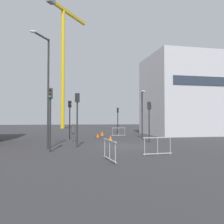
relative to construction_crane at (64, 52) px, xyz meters
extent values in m
plane|color=#333335|center=(4.30, -38.96, -18.17)|extent=(160.00, 160.00, 0.00)
cube|color=silver|center=(18.18, -26.78, -12.71)|extent=(13.63, 9.32, 10.92)
cube|color=#2D3847|center=(18.18, -31.48, -11.34)|extent=(11.45, 0.08, 1.10)
cylinder|color=yellow|center=(-0.13, -0.18, -4.24)|extent=(0.90, 0.90, 27.87)
cube|color=yellow|center=(1.37, 1.87, 10.10)|extent=(9.12, 12.10, 0.70)
cube|color=slate|center=(-2.87, -3.91, 10.10)|extent=(2.03, 2.16, 1.10)
cylinder|color=#2D2D30|center=(-1.47, -39.42, -14.11)|extent=(0.14, 0.14, 8.12)
cube|color=#2D2D30|center=(-1.93, -40.25, -10.15)|extent=(1.02, 1.72, 0.10)
ellipsoid|color=silver|center=(-2.39, -41.09, -10.17)|extent=(0.44, 0.24, 0.16)
cylinder|color=#2D2D30|center=(8.54, -31.58, -15.55)|extent=(0.14, 0.14, 5.25)
cube|color=#2D2D30|center=(8.31, -32.50, -13.02)|extent=(0.57, 1.87, 0.10)
ellipsoid|color=silver|center=(8.07, -33.42, -13.04)|extent=(0.44, 0.24, 0.16)
cylinder|color=#2D2D30|center=(0.70, -38.99, -16.44)|extent=(0.12, 0.12, 3.46)
cube|color=#2D2D30|center=(0.70, -38.99, -14.36)|extent=(0.36, 0.37, 0.70)
sphere|color=#390605|center=(0.59, -38.85, -14.14)|extent=(0.11, 0.11, 0.11)
sphere|color=#3C2905|center=(0.59, -38.85, -14.36)|extent=(0.11, 0.11, 0.11)
sphere|color=green|center=(0.59, -38.85, -14.58)|extent=(0.11, 0.11, 0.11)
cylinder|color=#2D2D30|center=(-1.23, -41.38, -16.42)|extent=(0.12, 0.12, 3.50)
cube|color=#2D2D30|center=(-1.23, -41.38, -14.33)|extent=(0.29, 0.32, 0.70)
sphere|color=#390605|center=(-1.26, -41.55, -14.11)|extent=(0.11, 0.11, 0.11)
sphere|color=#3C2905|center=(-1.26, -41.55, -14.33)|extent=(0.11, 0.11, 0.11)
sphere|color=green|center=(-1.26, -41.55, -14.55)|extent=(0.11, 0.11, 0.11)
cylinder|color=black|center=(0.40, -31.49, -16.46)|extent=(0.12, 0.12, 3.43)
cube|color=black|center=(0.40, -31.49, -14.40)|extent=(0.37, 0.37, 0.70)
sphere|color=#390605|center=(0.51, -31.62, -14.18)|extent=(0.11, 0.11, 0.11)
sphere|color=#F2A514|center=(0.51, -31.62, -14.40)|extent=(0.11, 0.11, 0.11)
sphere|color=#07330F|center=(0.51, -31.62, -14.62)|extent=(0.11, 0.11, 0.11)
cylinder|color=black|center=(7.72, -23.03, -16.59)|extent=(0.12, 0.12, 3.16)
cube|color=black|center=(7.72, -23.03, -14.67)|extent=(0.26, 0.30, 0.70)
sphere|color=red|center=(7.73, -22.86, -14.45)|extent=(0.11, 0.11, 0.11)
sphere|color=#3C2905|center=(7.73, -22.86, -14.67)|extent=(0.11, 0.11, 0.11)
sphere|color=#07330F|center=(7.73, -22.86, -14.89)|extent=(0.11, 0.11, 0.11)
cylinder|color=#2D2D30|center=(7.47, -36.62, -16.64)|extent=(0.12, 0.12, 3.07)
cube|color=#2D2D30|center=(7.47, -36.62, -14.75)|extent=(0.37, 0.36, 0.70)
sphere|color=red|center=(7.60, -36.74, -14.53)|extent=(0.11, 0.11, 0.11)
sphere|color=#3C2905|center=(7.60, -36.74, -14.75)|extent=(0.11, 0.11, 0.11)
sphere|color=#07330F|center=(7.60, -36.74, -14.97)|extent=(0.11, 0.11, 0.11)
cylinder|color=#4C4C51|center=(0.55, -34.14, -17.76)|extent=(0.14, 0.14, 0.83)
cylinder|color=#4C4C51|center=(0.75, -34.14, -17.76)|extent=(0.14, 0.14, 0.83)
cylinder|color=#4C4C51|center=(0.65, -34.14, -16.99)|extent=(0.34, 0.34, 0.70)
sphere|color=#8C6647|center=(0.65, -34.14, -16.53)|extent=(0.23, 0.23, 0.23)
cube|color=#B2B5BA|center=(1.92, -45.55, -17.12)|extent=(0.23, 2.21, 0.06)
cube|color=#B2B5BA|center=(1.92, -45.55, -18.07)|extent=(0.23, 2.21, 0.06)
cylinder|color=#B2B5BA|center=(2.00, -46.54, -17.65)|extent=(0.04, 0.04, 1.05)
cylinder|color=#B2B5BA|center=(1.92, -45.55, -17.65)|extent=(0.04, 0.04, 1.05)
cylinder|color=#B2B5BA|center=(1.84, -44.56, -17.65)|extent=(0.04, 0.04, 1.05)
cube|color=#B2B5BA|center=(5.12, -44.20, -17.12)|extent=(1.87, 0.18, 0.06)
cube|color=#B2B5BA|center=(5.12, -44.20, -18.07)|extent=(1.87, 0.18, 0.06)
cylinder|color=#B2B5BA|center=(4.28, -44.26, -17.65)|extent=(0.04, 0.04, 1.05)
cylinder|color=#B2B5BA|center=(5.12, -44.20, -17.65)|extent=(0.04, 0.04, 1.05)
cylinder|color=#B2B5BA|center=(5.96, -44.15, -17.65)|extent=(0.04, 0.04, 1.05)
cube|color=#B2B5BA|center=(6.69, -27.84, -17.12)|extent=(1.87, 0.32, 0.06)
cube|color=#B2B5BA|center=(6.69, -27.84, -18.07)|extent=(1.87, 0.32, 0.06)
cylinder|color=#B2B5BA|center=(5.85, -27.95, -17.65)|extent=(0.04, 0.04, 1.05)
cylinder|color=#B2B5BA|center=(6.69, -27.84, -17.65)|extent=(0.04, 0.04, 1.05)
cylinder|color=#B2B5BA|center=(7.53, -27.72, -17.65)|extent=(0.04, 0.04, 1.05)
cube|color=black|center=(3.64, -30.16, -18.16)|extent=(0.52, 0.52, 0.03)
cone|color=#E55B0F|center=(3.64, -30.16, -17.91)|extent=(0.40, 0.40, 0.53)
cube|color=black|center=(4.30, -34.24, -18.16)|extent=(0.53, 0.53, 0.03)
cone|color=orange|center=(4.30, -34.24, -17.91)|extent=(0.41, 0.41, 0.54)
cube|color=black|center=(4.63, -27.33, -18.16)|extent=(0.63, 0.63, 0.03)
cone|color=#E55B0F|center=(4.63, -27.33, -17.86)|extent=(0.48, 0.48, 0.63)
camera|label=1|loc=(-0.55, -57.74, -16.03)|focal=38.68mm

